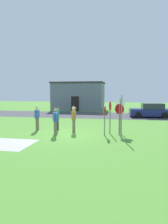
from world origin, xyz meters
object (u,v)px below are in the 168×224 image
stop_sign_far_back (120,110)px  stop_sign_center_cluster (110,112)px  person_in_blue (37,117)px  person_holding_notes (55,120)px  stop_sign_leaning_left (122,109)px  stop_sign_leaning_right (119,114)px  parked_car_on_street (151,111)px  person_with_sunhat (74,118)px  person_near_signs (57,117)px  stop_sign_tallest (105,115)px

stop_sign_far_back → stop_sign_center_cluster: size_ratio=1.08×
person_in_blue → person_holding_notes: size_ratio=1.03×
stop_sign_leaning_left → stop_sign_leaning_right: bearing=99.5°
stop_sign_leaning_left → person_holding_notes: 4.22m
parked_car_on_street → stop_sign_leaning_right: stop_sign_leaning_right is taller
stop_sign_leaning_right → stop_sign_center_cluster: 0.69m
person_holding_notes → stop_sign_leaning_right: bearing=11.1°
person_holding_notes → stop_sign_center_cluster: bearing=17.8°
person_with_sunhat → person_holding_notes: person_with_sunhat is taller
person_near_signs → person_with_sunhat: bearing=-21.2°
stop_sign_center_cluster → person_with_sunhat: size_ratio=1.24×
stop_sign_far_back → stop_sign_leaning_left: stop_sign_leaning_left is taller
stop_sign_far_back → stop_sign_leaning_left: (0.10, -1.37, 0.19)m
person_with_sunhat → person_in_blue: size_ratio=1.00×
parked_car_on_street → person_near_signs: 11.74m
person_with_sunhat → parked_car_on_street: bearing=56.6°
parked_car_on_street → stop_sign_leaning_left: stop_sign_leaning_left is taller
stop_sign_tallest → stop_sign_leaning_right: size_ratio=0.96×
parked_car_on_street → stop_sign_tallest: size_ratio=2.28×
stop_sign_tallest → person_near_signs: 3.71m
stop_sign_tallest → stop_sign_center_cluster: stop_sign_center_cluster is taller
parked_car_on_street → stop_sign_leaning_left: 11.10m
stop_sign_leaning_right → person_with_sunhat: 3.12m
person_with_sunhat → person_holding_notes: size_ratio=1.03×
stop_sign_leaning_left → stop_sign_center_cluster: bearing=124.2°
person_near_signs → person_in_blue: same height
person_with_sunhat → stop_sign_leaning_right: bearing=-6.7°
stop_sign_leaning_right → person_near_signs: stop_sign_leaning_right is taller
parked_car_on_street → person_in_blue: bearing=-134.1°
stop_sign_leaning_left → person_in_blue: stop_sign_leaning_left is taller
parked_car_on_street → person_holding_notes: (-7.18, -10.62, 0.26)m
stop_sign_center_cluster → parked_car_on_street: bearing=68.4°
stop_sign_tallest → stop_sign_leaning_left: stop_sign_leaning_left is taller
stop_sign_center_cluster → person_in_blue: (-5.22, 0.23, -0.47)m
stop_sign_tallest → person_near_signs: size_ratio=1.11×
stop_sign_far_back → person_holding_notes: 4.32m
stop_sign_far_back → stop_sign_tallest: stop_sign_far_back is taller
stop_sign_far_back → person_holding_notes: size_ratio=1.38×
stop_sign_center_cluster → person_near_signs: bearing=171.4°
stop_sign_leaning_right → stop_sign_leaning_left: size_ratio=0.76×
person_holding_notes → person_in_blue: bearing=143.8°
person_with_sunhat → person_near_signs: bearing=158.8°
stop_sign_tallest → person_in_blue: bearing=170.4°
parked_car_on_street → person_near_signs: bearing=-130.2°
stop_sign_leaning_left → stop_sign_tallest: bearing=154.4°
person_near_signs → parked_car_on_street: bearing=49.8°
parked_car_on_street → person_with_sunhat: (-6.25, -9.48, 0.30)m
person_near_signs → person_holding_notes: 1.71m
stop_sign_far_back → stop_sign_tallest: (-0.94, -0.87, -0.25)m
stop_sign_center_cluster → stop_sign_leaning_left: stop_sign_leaning_left is taller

